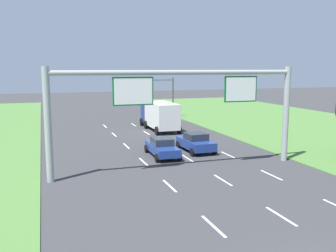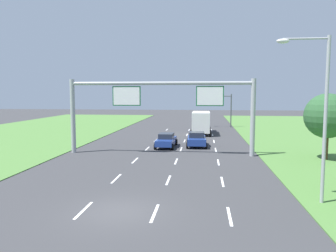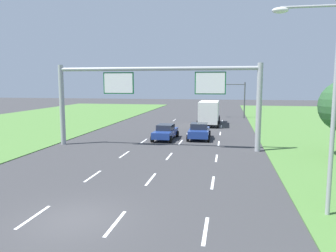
{
  "view_description": "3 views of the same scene",
  "coord_description": "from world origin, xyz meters",
  "px_view_note": "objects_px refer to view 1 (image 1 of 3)",
  "views": [
    {
      "loc": [
        -8.62,
        -8.16,
        6.92
      ],
      "look_at": [
        -0.09,
        17.23,
        2.72
      ],
      "focal_mm": 40.0,
      "sensor_mm": 36.0,
      "label": 1
    },
    {
      "loc": [
        4.01,
        -14.87,
        5.63
      ],
      "look_at": [
        0.69,
        15.42,
        2.63
      ],
      "focal_mm": 35.0,
      "sensor_mm": 36.0,
      "label": 2
    },
    {
      "loc": [
        5.94,
        -11.58,
        5.42
      ],
      "look_at": [
        0.71,
        17.18,
        1.59
      ],
      "focal_mm": 35.0,
      "sensor_mm": 36.0,
      "label": 3
    }
  ],
  "objects_px": {
    "box_truck": "(159,115)",
    "traffic_light_mast": "(160,90)",
    "sign_gantry": "(181,99)",
    "car_near_red": "(196,142)",
    "car_lead_silver": "(162,147)"
  },
  "relations": [
    {
      "from": "box_truck",
      "to": "traffic_light_mast",
      "type": "distance_m",
      "value": 10.13
    },
    {
      "from": "car_near_red",
      "to": "traffic_light_mast",
      "type": "bearing_deg",
      "value": 79.37
    },
    {
      "from": "sign_gantry",
      "to": "traffic_light_mast",
      "type": "distance_m",
      "value": 26.59
    },
    {
      "from": "car_near_red",
      "to": "box_truck",
      "type": "bearing_deg",
      "value": 86.66
    },
    {
      "from": "traffic_light_mast",
      "to": "car_lead_silver",
      "type": "bearing_deg",
      "value": -106.79
    },
    {
      "from": "sign_gantry",
      "to": "traffic_light_mast",
      "type": "height_order",
      "value": "sign_gantry"
    },
    {
      "from": "sign_gantry",
      "to": "box_truck",
      "type": "bearing_deg",
      "value": 77.84
    },
    {
      "from": "car_near_red",
      "to": "sign_gantry",
      "type": "height_order",
      "value": "sign_gantry"
    },
    {
      "from": "car_lead_silver",
      "to": "sign_gantry",
      "type": "distance_m",
      "value": 5.84
    },
    {
      "from": "car_near_red",
      "to": "sign_gantry",
      "type": "bearing_deg",
      "value": -124.04
    },
    {
      "from": "car_near_red",
      "to": "car_lead_silver",
      "type": "relative_size",
      "value": 0.93
    },
    {
      "from": "box_truck",
      "to": "sign_gantry",
      "type": "height_order",
      "value": "sign_gantry"
    },
    {
      "from": "car_lead_silver",
      "to": "traffic_light_mast",
      "type": "relative_size",
      "value": 0.81
    },
    {
      "from": "car_lead_silver",
      "to": "box_truck",
      "type": "distance_m",
      "value": 12.73
    },
    {
      "from": "box_truck",
      "to": "traffic_light_mast",
      "type": "bearing_deg",
      "value": 72.68
    }
  ]
}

